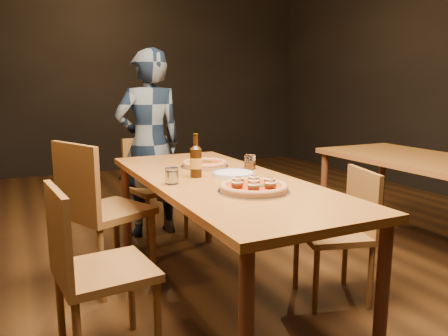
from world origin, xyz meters
name	(u,v)px	position (x,y,z in m)	size (l,w,h in m)	color
ground	(220,298)	(0.00, 0.00, 0.00)	(9.00, 9.00, 0.00)	black
table_main	(220,190)	(0.00, 0.00, 0.68)	(0.80, 2.00, 0.75)	brown
table_right	(448,172)	(1.70, -0.20, 0.68)	(0.80, 2.00, 0.75)	brown
chair_main_nw	(105,270)	(-0.73, -0.30, 0.45)	(0.42, 0.42, 0.89)	brown
chair_main_sw	(108,210)	(-0.55, 0.53, 0.49)	(0.46, 0.46, 0.99)	brown
chair_main_e	(333,233)	(0.61, -0.28, 0.42)	(0.39, 0.39, 0.83)	brown
chair_end	(157,187)	(-0.01, 1.22, 0.44)	(0.41, 0.41, 0.89)	brown
pizza_meatball	(254,187)	(0.01, -0.37, 0.78)	(0.37, 0.37, 0.07)	#B7B7BF
pizza_margherita	(205,164)	(0.07, 0.39, 0.77)	(0.32, 0.32, 0.04)	#B7B7BF
plate_stack	(233,174)	(0.10, 0.02, 0.76)	(0.25, 0.25, 0.02)	white
beer_bottle	(196,162)	(-0.11, 0.10, 0.84)	(0.07, 0.07, 0.25)	black
water_glass	(172,176)	(-0.30, -0.02, 0.80)	(0.07, 0.07, 0.09)	white
amber_glass	(250,162)	(0.30, 0.18, 0.80)	(0.07, 0.07, 0.09)	#8D3F0F
diner	(149,144)	(-0.03, 1.36, 0.79)	(0.58, 0.38, 1.59)	black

